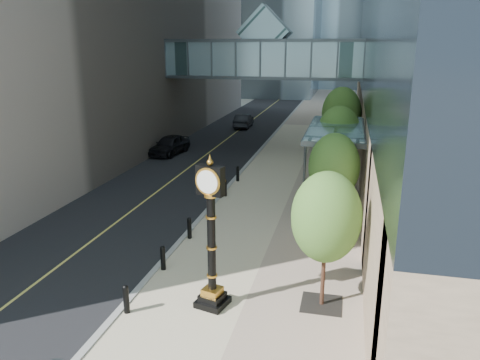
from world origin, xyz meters
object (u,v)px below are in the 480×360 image
(pedestrian, at_px, (313,191))
(car_near, at_px, (170,145))
(car_far, at_px, (244,121))
(street_clock, at_px, (212,245))

(pedestrian, height_order, car_near, pedestrian)
(car_near, distance_m, car_far, 14.16)
(pedestrian, bearing_deg, street_clock, 69.76)
(street_clock, bearing_deg, car_far, 115.45)
(street_clock, xyz_separation_m, car_far, (-6.84, 35.22, -1.56))
(pedestrian, bearing_deg, car_far, -76.20)
(street_clock, xyz_separation_m, car_near, (-9.88, 21.39, -1.50))
(car_far, bearing_deg, pedestrian, 108.66)
(street_clock, distance_m, car_far, 35.91)
(street_clock, height_order, car_far, street_clock)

